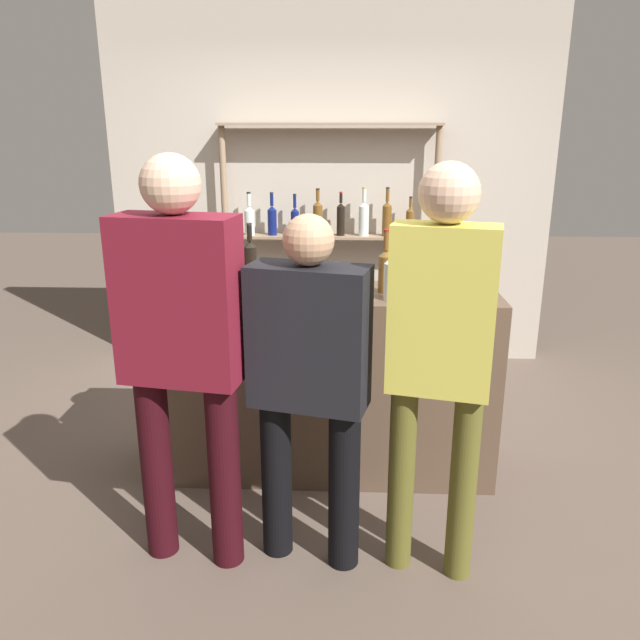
% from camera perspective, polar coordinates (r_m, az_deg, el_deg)
% --- Properties ---
extents(ground_plane, '(16.00, 16.00, 0.00)m').
position_cam_1_polar(ground_plane, '(3.70, 0.00, -13.16)').
color(ground_plane, brown).
extents(bar_counter, '(1.88, 0.53, 1.04)m').
position_cam_1_polar(bar_counter, '(3.47, 0.00, -5.74)').
color(bar_counter, brown).
rests_on(bar_counter, ground_plane).
extents(back_wall, '(3.48, 0.12, 2.80)m').
position_cam_1_polar(back_wall, '(5.08, 0.92, 11.92)').
color(back_wall, '#B2A899').
rests_on(back_wall, ground_plane).
extents(back_shelf, '(1.69, 0.18, 1.90)m').
position_cam_1_polar(back_shelf, '(4.92, 0.84, 9.67)').
color(back_shelf, '#897056').
rests_on(back_shelf, ground_plane).
extents(counter_bottle_0, '(0.07, 0.07, 0.33)m').
position_cam_1_polar(counter_bottle_0, '(3.27, 5.99, 4.59)').
color(counter_bottle_0, brown).
rests_on(counter_bottle_0, bar_counter).
extents(counter_bottle_1, '(0.08, 0.08, 0.31)m').
position_cam_1_polar(counter_bottle_1, '(3.14, 6.59, 3.97)').
color(counter_bottle_1, silver).
rests_on(counter_bottle_1, bar_counter).
extents(counter_bottle_2, '(0.08, 0.08, 0.32)m').
position_cam_1_polar(counter_bottle_2, '(3.21, -9.99, 4.12)').
color(counter_bottle_2, black).
rests_on(counter_bottle_2, bar_counter).
extents(counter_bottle_3, '(0.07, 0.07, 0.34)m').
position_cam_1_polar(counter_bottle_3, '(3.44, -6.39, 5.35)').
color(counter_bottle_3, black).
rests_on(counter_bottle_3, bar_counter).
extents(wine_glass, '(0.08, 0.08, 0.17)m').
position_cam_1_polar(wine_glass, '(3.28, 1.57, 4.76)').
color(wine_glass, silver).
rests_on(wine_glass, bar_counter).
extents(ice_bucket, '(0.22, 0.22, 0.19)m').
position_cam_1_polar(ice_bucket, '(3.34, -12.82, 4.06)').
color(ice_bucket, '#846647').
rests_on(ice_bucket, bar_counter).
extents(cork_jar, '(0.11, 0.11, 0.14)m').
position_cam_1_polar(cork_jar, '(3.31, 14.37, 3.33)').
color(cork_jar, silver).
rests_on(cork_jar, bar_counter).
extents(customer_center, '(0.52, 0.32, 1.56)m').
position_cam_1_polar(customer_center, '(2.60, -1.00, -4.88)').
color(customer_center, black).
rests_on(customer_center, ground_plane).
extents(customer_left, '(0.52, 0.30, 1.78)m').
position_cam_1_polar(customer_left, '(2.61, -12.58, -1.75)').
color(customer_left, black).
rests_on(customer_left, ground_plane).
extents(customer_right, '(0.44, 0.27, 1.76)m').
position_cam_1_polar(customer_right, '(2.51, 10.92, -2.13)').
color(customer_right, brown).
rests_on(customer_right, ground_plane).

